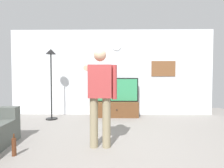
{
  "coord_description": "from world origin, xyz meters",
  "views": [
    {
      "loc": [
        0.11,
        -2.81,
        1.21
      ],
      "look_at": [
        0.05,
        1.2,
        1.05
      ],
      "focal_mm": 28.76,
      "sensor_mm": 36.0,
      "label": 1
    }
  ],
  "objects_px": {
    "tv_stand": "(117,109)",
    "framed_picture": "(163,69)",
    "floor_lamp": "(51,69)",
    "beverage_bottle": "(14,147)",
    "wall_clock": "(117,46)",
    "person_standing_nearer_lamp": "(100,92)",
    "television": "(117,90)"
  },
  "relations": [
    {
      "from": "television",
      "to": "person_standing_nearer_lamp",
      "type": "distance_m",
      "value": 2.43
    },
    {
      "from": "television",
      "to": "tv_stand",
      "type": "bearing_deg",
      "value": -90.0
    },
    {
      "from": "wall_clock",
      "to": "beverage_bottle",
      "type": "bearing_deg",
      "value": -117.95
    },
    {
      "from": "beverage_bottle",
      "to": "person_standing_nearer_lamp",
      "type": "bearing_deg",
      "value": 16.02
    },
    {
      "from": "wall_clock",
      "to": "framed_picture",
      "type": "distance_m",
      "value": 1.64
    },
    {
      "from": "wall_clock",
      "to": "person_standing_nearer_lamp",
      "type": "height_order",
      "value": "wall_clock"
    },
    {
      "from": "person_standing_nearer_lamp",
      "to": "floor_lamp",
      "type": "bearing_deg",
      "value": 127.94
    },
    {
      "from": "framed_picture",
      "to": "floor_lamp",
      "type": "distance_m",
      "value": 3.4
    },
    {
      "from": "television",
      "to": "person_standing_nearer_lamp",
      "type": "relative_size",
      "value": 0.77
    },
    {
      "from": "tv_stand",
      "to": "wall_clock",
      "type": "distance_m",
      "value": 1.98
    },
    {
      "from": "framed_picture",
      "to": "wall_clock",
      "type": "bearing_deg",
      "value": -179.81
    },
    {
      "from": "tv_stand",
      "to": "television",
      "type": "height_order",
      "value": "television"
    },
    {
      "from": "wall_clock",
      "to": "framed_picture",
      "type": "xyz_separation_m",
      "value": [
        1.48,
        0.0,
        -0.72
      ]
    },
    {
      "from": "wall_clock",
      "to": "beverage_bottle",
      "type": "distance_m",
      "value": 3.98
    },
    {
      "from": "tv_stand",
      "to": "framed_picture",
      "type": "relative_size",
      "value": 1.72
    },
    {
      "from": "television",
      "to": "floor_lamp",
      "type": "distance_m",
      "value": 2.0
    },
    {
      "from": "floor_lamp",
      "to": "person_standing_nearer_lamp",
      "type": "distance_m",
      "value": 2.57
    },
    {
      "from": "wall_clock",
      "to": "floor_lamp",
      "type": "relative_size",
      "value": 0.14
    },
    {
      "from": "framed_picture",
      "to": "person_standing_nearer_lamp",
      "type": "height_order",
      "value": "framed_picture"
    },
    {
      "from": "tv_stand",
      "to": "floor_lamp",
      "type": "bearing_deg",
      "value": -168.79
    },
    {
      "from": "tv_stand",
      "to": "television",
      "type": "relative_size",
      "value": 0.99
    },
    {
      "from": "floor_lamp",
      "to": "person_standing_nearer_lamp",
      "type": "relative_size",
      "value": 1.18
    },
    {
      "from": "person_standing_nearer_lamp",
      "to": "beverage_bottle",
      "type": "height_order",
      "value": "person_standing_nearer_lamp"
    },
    {
      "from": "wall_clock",
      "to": "floor_lamp",
      "type": "bearing_deg",
      "value": -160.49
    },
    {
      "from": "floor_lamp",
      "to": "beverage_bottle",
      "type": "xyz_separation_m",
      "value": [
        0.26,
        -2.36,
        -1.28
      ]
    },
    {
      "from": "tv_stand",
      "to": "wall_clock",
      "type": "height_order",
      "value": "wall_clock"
    },
    {
      "from": "person_standing_nearer_lamp",
      "to": "tv_stand",
      "type": "bearing_deg",
      "value": 82.56
    },
    {
      "from": "tv_stand",
      "to": "floor_lamp",
      "type": "height_order",
      "value": "floor_lamp"
    },
    {
      "from": "television",
      "to": "wall_clock",
      "type": "bearing_deg",
      "value": 90.0
    },
    {
      "from": "wall_clock",
      "to": "person_standing_nearer_lamp",
      "type": "bearing_deg",
      "value": -96.63
    },
    {
      "from": "person_standing_nearer_lamp",
      "to": "television",
      "type": "bearing_deg",
      "value": 82.7
    },
    {
      "from": "floor_lamp",
      "to": "beverage_bottle",
      "type": "distance_m",
      "value": 2.7
    }
  ]
}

